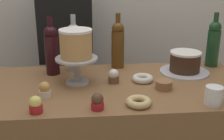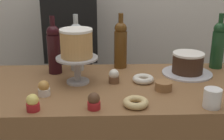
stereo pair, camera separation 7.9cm
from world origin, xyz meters
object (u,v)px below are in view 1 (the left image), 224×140
(white_layer_cake, at_px, (76,44))
(donut_glazed, at_px, (139,102))
(cookie_stack, at_px, (164,85))
(wine_bottle_green, at_px, (213,43))
(cupcake_chocolate, at_px, (97,102))
(cake_stand_pedestal, at_px, (77,66))
(cupcake_caramel, at_px, (45,90))
(cupcake_lemon, at_px, (36,105))
(chocolate_round_cake, at_px, (185,61))
(barista_figure, at_px, (67,61))
(wine_bottle_clear, at_px, (74,46))
(donut_sugar, at_px, (143,78))
(wine_bottle_amber, at_px, (118,44))
(cupcake_vanilla, at_px, (114,76))
(coffee_cup_ceramic, at_px, (214,96))
(wine_bottle_dark_red, at_px, (52,49))

(white_layer_cake, bearing_deg, donut_glazed, -46.60)
(donut_glazed, height_order, cookie_stack, cookie_stack)
(wine_bottle_green, xyz_separation_m, cupcake_chocolate, (-0.72, -0.53, -0.11))
(cake_stand_pedestal, xyz_separation_m, donut_glazed, (0.27, -0.29, -0.08))
(wine_bottle_green, distance_m, cupcake_caramel, 1.03)
(cupcake_chocolate, relative_size, donut_glazed, 0.66)
(cupcake_lemon, bearing_deg, chocolate_round_cake, 28.85)
(cupcake_chocolate, distance_m, barista_figure, 0.91)
(wine_bottle_clear, relative_size, wine_bottle_green, 1.00)
(white_layer_cake, distance_m, cookie_stack, 0.48)
(donut_sugar, bearing_deg, chocolate_round_cake, 23.21)
(wine_bottle_clear, bearing_deg, cake_stand_pedestal, -85.16)
(wine_bottle_clear, height_order, wine_bottle_amber, same)
(wine_bottle_clear, height_order, barista_figure, barista_figure)
(white_layer_cake, distance_m, donut_glazed, 0.44)
(wine_bottle_amber, height_order, cupcake_vanilla, wine_bottle_amber)
(chocolate_round_cake, xyz_separation_m, wine_bottle_amber, (-0.37, 0.13, 0.08))
(white_layer_cake, height_order, cupcake_caramel, white_layer_cake)
(cookie_stack, relative_size, coffee_cup_ceramic, 0.99)
(cupcake_caramel, bearing_deg, donut_sugar, 17.73)
(wine_bottle_dark_red, bearing_deg, donut_glazed, -47.29)
(white_layer_cake, height_order, cupcake_vanilla, white_layer_cake)
(wine_bottle_clear, relative_size, donut_glazed, 2.91)
(white_layer_cake, height_order, donut_glazed, white_layer_cake)
(cupcake_caramel, xyz_separation_m, barista_figure, (0.06, 0.74, -0.09))
(chocolate_round_cake, height_order, wine_bottle_amber, wine_bottle_amber)
(wine_bottle_dark_red, bearing_deg, cupcake_lemon, -93.02)
(white_layer_cake, distance_m, coffee_cup_ceramic, 0.69)
(wine_bottle_amber, bearing_deg, cupcake_vanilla, -101.10)
(cupcake_caramel, relative_size, donut_sugar, 0.66)
(wine_bottle_green, relative_size, barista_figure, 0.20)
(white_layer_cake, relative_size, cupcake_lemon, 2.22)
(white_layer_cake, distance_m, barista_figure, 0.65)
(wine_bottle_amber, bearing_deg, donut_glazed, -86.33)
(cake_stand_pedestal, height_order, cupcake_chocolate, cake_stand_pedestal)
(wine_bottle_green, relative_size, cupcake_caramel, 4.38)
(cake_stand_pedestal, relative_size, donut_glazed, 1.92)
(cookie_stack, bearing_deg, wine_bottle_dark_red, 154.06)
(chocolate_round_cake, distance_m, wine_bottle_clear, 0.64)
(cake_stand_pedestal, relative_size, cupcake_lemon, 2.90)
(wine_bottle_clear, xyz_separation_m, cupcake_vanilla, (0.21, -0.22, -0.11))
(wine_bottle_clear, distance_m, barista_figure, 0.43)
(wine_bottle_green, height_order, coffee_cup_ceramic, wine_bottle_green)
(white_layer_cake, height_order, wine_bottle_clear, wine_bottle_clear)
(cupcake_chocolate, bearing_deg, cookie_stack, 29.60)
(white_layer_cake, distance_m, chocolate_round_cake, 0.63)
(cookie_stack, bearing_deg, cupcake_caramel, -175.75)
(chocolate_round_cake, distance_m, barista_figure, 0.85)
(wine_bottle_clear, bearing_deg, wine_bottle_green, 0.65)
(cupcake_caramel, relative_size, barista_figure, 0.05)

